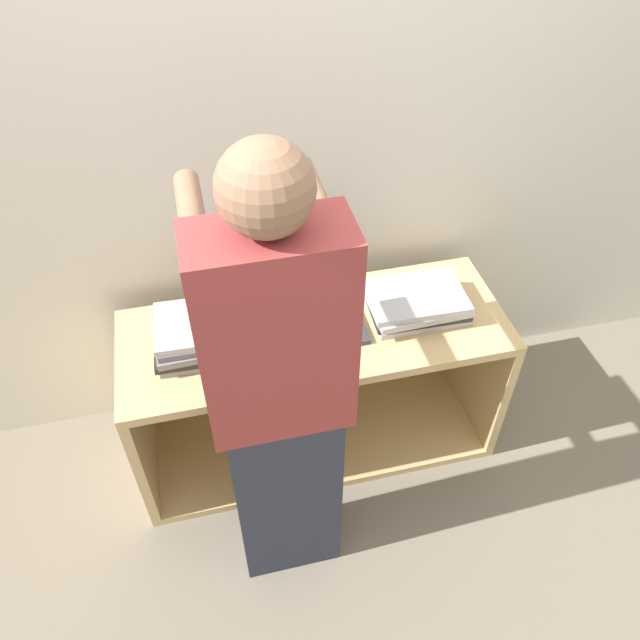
{
  "coord_description": "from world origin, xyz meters",
  "views": [
    {
      "loc": [
        -0.35,
        -1.31,
        2.26
      ],
      "look_at": [
        0.0,
        0.19,
        0.78
      ],
      "focal_mm": 35.0,
      "sensor_mm": 36.0,
      "label": 1
    }
  ],
  "objects_px": {
    "laptop_stack_left": "(208,334)",
    "laptop_open": "(311,308)",
    "laptop_stack_right": "(416,302)",
    "person": "(280,403)"
  },
  "relations": [
    {
      "from": "laptop_stack_left",
      "to": "laptop_open",
      "type": "bearing_deg",
      "value": 8.34
    },
    {
      "from": "laptop_stack_right",
      "to": "person",
      "type": "distance_m",
      "value": 0.75
    },
    {
      "from": "laptop_open",
      "to": "laptop_stack_right",
      "type": "bearing_deg",
      "value": -8.5
    },
    {
      "from": "person",
      "to": "laptop_open",
      "type": "bearing_deg",
      "value": 67.73
    },
    {
      "from": "laptop_stack_right",
      "to": "person",
      "type": "bearing_deg",
      "value": -142.95
    },
    {
      "from": "laptop_stack_right",
      "to": "person",
      "type": "xyz_separation_m",
      "value": [
        -0.59,
        -0.45,
        0.13
      ]
    },
    {
      "from": "laptop_open",
      "to": "laptop_stack_left",
      "type": "xyz_separation_m",
      "value": [
        -0.38,
        -0.06,
        0.01
      ]
    },
    {
      "from": "person",
      "to": "laptop_stack_right",
      "type": "bearing_deg",
      "value": 37.05
    },
    {
      "from": "laptop_stack_left",
      "to": "person",
      "type": "relative_size",
      "value": 0.23
    },
    {
      "from": "laptop_stack_left",
      "to": "laptop_stack_right",
      "type": "relative_size",
      "value": 1.01
    }
  ]
}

